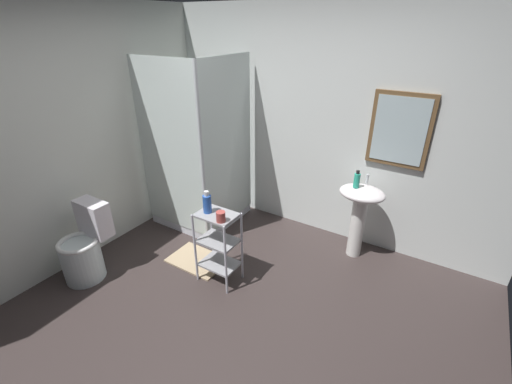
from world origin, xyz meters
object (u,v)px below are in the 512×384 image
Objects in this scene: shower_stall at (202,188)px; shampoo_bottle_blue at (207,203)px; storage_cart at (218,242)px; rinse_cup at (221,217)px; bath_mat at (198,260)px; pedestal_sink at (360,208)px; hand_soap_bottle at (357,180)px; toilet at (85,248)px.

shower_stall reaches higher than shampoo_bottle_blue.
shower_stall is 1.14m from storage_cart.
shampoo_bottle_blue is at bearing 162.45° from rinse_cup.
bath_mat is (0.47, -0.67, -0.45)m from shower_stall.
pedestal_sink is 0.32m from hand_soap_bottle.
pedestal_sink reaches higher than toilet.
rinse_cup is (0.11, -0.08, 0.35)m from storage_cart.
bath_mat is (-1.37, -1.01, -0.57)m from pedestal_sink.
toilet is 1.27× the size of bath_mat.
shampoo_bottle_blue is (1.06, 0.63, 0.52)m from toilet.
shampoo_bottle_blue is 2.27× the size of rinse_cup.
pedestal_sink is 1.49m from storage_cart.
rinse_cup is 0.16× the size of bath_mat.
hand_soap_bottle reaches higher than toilet.
hand_soap_bottle is at bearing 46.72° from shampoo_bottle_blue.
bath_mat is at bearing 160.95° from rinse_cup.
rinse_cup is (0.20, -0.06, -0.05)m from shampoo_bottle_blue.
bath_mat is at bearing -55.12° from shower_stall.
rinse_cup is (-0.89, -1.18, 0.21)m from pedestal_sink.
pedestal_sink is at bearing 10.47° from shower_stall.
pedestal_sink is 1.58m from shampoo_bottle_blue.
shampoo_bottle_blue reaches higher than toilet.
shampoo_bottle_blue is (0.75, -0.78, 0.37)m from shower_stall.
shower_stall is 21.22× the size of rinse_cup.
storage_cart is 0.57m from bath_mat.
bath_mat is (0.77, 0.73, -0.31)m from toilet.
storage_cart is at bearing 29.23° from toilet.
storage_cart is 0.38m from rinse_cup.
bath_mat is at bearing 166.52° from storage_cart.
hand_soap_bottle is (0.93, 1.07, 0.45)m from storage_cart.
toilet is at bearing -140.52° from hand_soap_bottle.
toilet is 3.56× the size of shampoo_bottle_blue.
bath_mat is (-0.28, 0.10, -0.82)m from shampoo_bottle_blue.
pedestal_sink is 1.09× the size of storage_cart.
toilet is 4.20× the size of hand_soap_bottle.
toilet is at bearing -150.77° from storage_cart.
toilet is 1.11m from bath_mat.
toilet is at bearing -136.58° from bath_mat.
hand_soap_bottle is (2.08, 1.71, 0.57)m from toilet.
hand_soap_bottle is at bearing 54.38° from rinse_cup.
hand_soap_bottle is at bearing 39.48° from toilet.
hand_soap_bottle is at bearing 36.91° from bath_mat.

